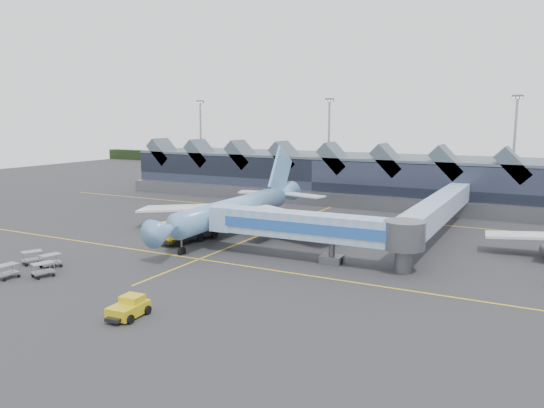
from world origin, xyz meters
The scene contains 10 objects.
ground centered at (0.00, 0.00, 0.00)m, with size 260.00×260.00×0.00m, color #27272A.
taxi_stripes centered at (0.00, 10.00, 0.01)m, with size 120.00×60.00×0.01m.
tree_line_far centered at (0.00, 110.00, 2.00)m, with size 260.00×4.00×4.00m, color black.
terminal centered at (-5.07, 47.35, 4.88)m, with size 90.00×22.25×12.52m.
light_masts centered at (21.00, 62.80, 12.49)m, with size 132.40×42.56×22.45m.
main_airliner centered at (-3.71, 7.62, 3.79)m, with size 34.93×40.11×12.90m.
jet_bridge centered at (14.04, -2.07, 4.15)m, with size 27.27×4.79×6.04m.
fuel_truck centered at (-6.78, -0.17, 2.04)m, with size 4.72×10.93×3.64m.
pushback_tug centered at (5.86, -26.73, 0.81)m, with size 2.83×4.23×1.80m.
baggage_carts centered at (-13.55, -21.20, 0.89)m, with size 7.75×7.68×1.58m.
Camera 1 is at (37.83, -60.15, 17.32)m, focal length 35.00 mm.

